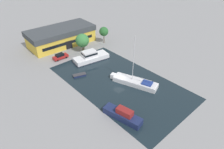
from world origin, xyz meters
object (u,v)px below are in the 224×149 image
object	(u,v)px
warehouse_building	(61,36)
quay_tree_by_water	(104,32)
small_dinghy	(79,75)
parked_car	(60,56)
quay_tree_near_building	(82,40)
motor_cruiser	(91,57)
cabin_boat	(123,115)
sailboat_moored	(135,82)

from	to	relation	value
warehouse_building	quay_tree_by_water	xyz separation A→B (m)	(11.89, -9.44, 1.30)
small_dinghy	parked_car	bearing A→B (deg)	13.91
quay_tree_near_building	motor_cruiser	size ratio (longest dim) A/B	0.54
quay_tree_near_building	cabin_boat	xyz separation A→B (m)	(-11.81, -30.95, -2.98)
sailboat_moored	cabin_boat	size ratio (longest dim) A/B	1.48
warehouse_building	quay_tree_near_building	distance (m)	10.42
motor_cruiser	quay_tree_near_building	bearing A→B (deg)	-5.67
warehouse_building	parked_car	distance (m)	11.65
quay_tree_near_building	sailboat_moored	size ratio (longest dim) A/B	0.47
parked_car	cabin_boat	size ratio (longest dim) A/B	0.54
quay_tree_by_water	sailboat_moored	size ratio (longest dim) A/B	0.45
quay_tree_near_building	warehouse_building	bearing A→B (deg)	101.58
sailboat_moored	motor_cruiser	size ratio (longest dim) A/B	1.15
small_dinghy	cabin_boat	world-z (taller)	cabin_boat
quay_tree_near_building	quay_tree_by_water	world-z (taller)	quay_tree_near_building
sailboat_moored	quay_tree_by_water	bearing A→B (deg)	46.77
parked_car	motor_cruiser	bearing A→B (deg)	42.96
sailboat_moored	small_dinghy	bearing A→B (deg)	103.76
warehouse_building	parked_car	world-z (taller)	warehouse_building
cabin_boat	motor_cruiser	bearing A→B (deg)	55.68
warehouse_building	motor_cruiser	xyz separation A→B (m)	(0.30, -16.82, -1.83)
small_dinghy	cabin_boat	size ratio (longest dim) A/B	0.43
parked_car	motor_cruiser	size ratio (longest dim) A/B	0.42
quay_tree_near_building	quay_tree_by_water	distance (m)	9.84
motor_cruiser	small_dinghy	xyz separation A→B (m)	(-7.65, -4.97, -0.87)
quay_tree_by_water	motor_cruiser	distance (m)	14.10
quay_tree_near_building	motor_cruiser	world-z (taller)	quay_tree_near_building
motor_cruiser	cabin_boat	bearing A→B (deg)	166.84
warehouse_building	cabin_boat	xyz separation A→B (m)	(-9.73, -41.11, -1.99)
warehouse_building	quay_tree_by_water	distance (m)	15.24
quay_tree_near_building	motor_cruiser	bearing A→B (deg)	-104.96
quay_tree_near_building	quay_tree_by_water	bearing A→B (deg)	4.20
quay_tree_near_building	quay_tree_by_water	size ratio (longest dim) A/B	1.04
cabin_boat	small_dinghy	bearing A→B (deg)	71.10
warehouse_building	cabin_boat	bearing A→B (deg)	-101.04
quay_tree_by_water	small_dinghy	size ratio (longest dim) A/B	1.55
warehouse_building	quay_tree_by_water	size ratio (longest dim) A/B	3.93
sailboat_moored	warehouse_building	bearing A→B (deg)	71.92
warehouse_building	small_dinghy	distance (m)	23.16
quay_tree_by_water	small_dinghy	distance (m)	23.22
sailboat_moored	cabin_boat	xyz separation A→B (m)	(-10.83, -6.63, 0.28)
quay_tree_by_water	small_dinghy	world-z (taller)	quay_tree_by_water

